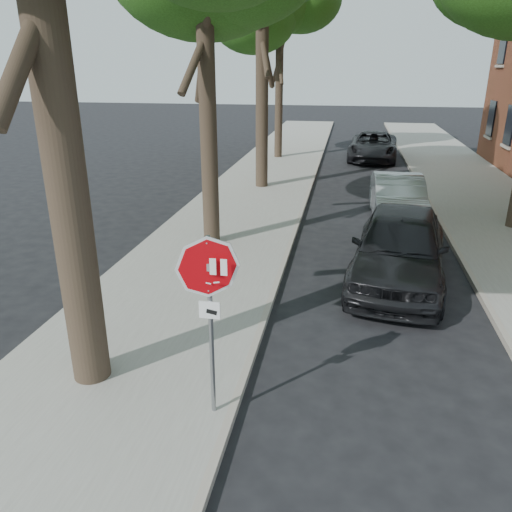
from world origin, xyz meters
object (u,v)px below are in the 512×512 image
Objects in this scene: stop_sign at (209,294)px; tree_far at (280,10)px; car_b at (398,199)px; car_a at (399,247)px; car_d at (373,146)px.

tree_far is (-2.02, 21.14, 5.26)m from stop_sign.
stop_sign is at bearing -108.76° from car_b.
stop_sign is at bearing -110.48° from car_a.
tree_far is at bearing 115.36° from car_a.
tree_far is 1.87× the size of car_a.
stop_sign is 21.85m from car_d.
car_d is (2.95, 21.61, -1.23)m from stop_sign.
car_b is at bearing -84.12° from car_d.
tree_far is 17.68m from car_a.
car_d is at bearing 5.44° from tree_far.
car_b is (0.38, 4.97, -0.13)m from car_a.
stop_sign reaches higher than car_b.
stop_sign is at bearing -93.67° from car_d.
car_b is 11.24m from car_d.
car_a is 0.96× the size of car_d.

